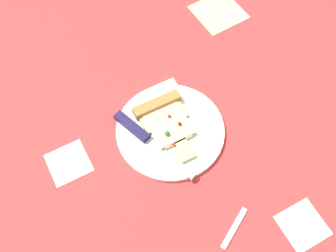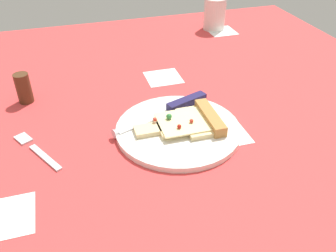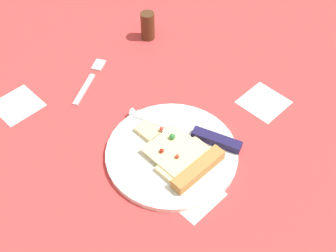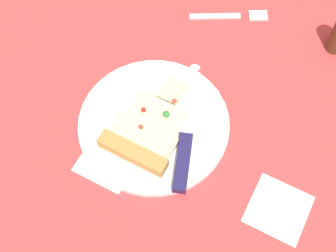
{
  "view_description": "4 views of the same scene",
  "coord_description": "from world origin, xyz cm",
  "px_view_note": "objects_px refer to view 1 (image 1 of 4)",
  "views": [
    {
      "loc": [
        -32.81,
        19.77,
        83.55
      ],
      "look_at": [
        6.34,
        -1.29,
        2.32
      ],
      "focal_mm": 42.26,
      "sensor_mm": 36.0,
      "label": 1
    },
    {
      "loc": [
        -14.01,
        -59.61,
        44.03
      ],
      "look_at": [
        3.51,
        -2.03,
        2.2
      ],
      "focal_mm": 38.71,
      "sensor_mm": 36.0,
      "label": 2
    },
    {
      "loc": [
        42.55,
        -39.17,
        69.11
      ],
      "look_at": [
        2.25,
        0.91,
        3.75
      ],
      "focal_mm": 47.27,
      "sensor_mm": 36.0,
      "label": 3
    },
    {
      "loc": [
        37.41,
        17.62,
        70.96
      ],
      "look_at": [
        5.85,
        1.11,
        2.37
      ],
      "focal_mm": 49.74,
      "sensor_mm": 36.0,
      "label": 4
    }
  ],
  "objects_px": {
    "plate": "(170,131)",
    "pizza_slice": "(165,119)",
    "knife": "(146,138)",
    "fork": "(226,242)",
    "napkin": "(219,12)"
  },
  "relations": [
    {
      "from": "knife",
      "to": "napkin",
      "type": "height_order",
      "value": "knife"
    },
    {
      "from": "knife",
      "to": "fork",
      "type": "height_order",
      "value": "knife"
    },
    {
      "from": "plate",
      "to": "pizza_slice",
      "type": "height_order",
      "value": "pizza_slice"
    },
    {
      "from": "knife",
      "to": "pizza_slice",
      "type": "bearing_deg",
      "value": -179.86
    },
    {
      "from": "pizza_slice",
      "to": "fork",
      "type": "xyz_separation_m",
      "value": [
        -0.31,
        0.02,
        -0.02
      ]
    },
    {
      "from": "fork",
      "to": "napkin",
      "type": "height_order",
      "value": "fork"
    },
    {
      "from": "pizza_slice",
      "to": "knife",
      "type": "relative_size",
      "value": 0.75
    },
    {
      "from": "plate",
      "to": "napkin",
      "type": "relative_size",
      "value": 1.99
    },
    {
      "from": "knife",
      "to": "fork",
      "type": "bearing_deg",
      "value": 78.14
    },
    {
      "from": "plate",
      "to": "knife",
      "type": "distance_m",
      "value": 0.06
    },
    {
      "from": "pizza_slice",
      "to": "knife",
      "type": "xyz_separation_m",
      "value": [
        -0.02,
        0.06,
        -0.0
      ]
    },
    {
      "from": "knife",
      "to": "fork",
      "type": "relative_size",
      "value": 1.63
    },
    {
      "from": "knife",
      "to": "napkin",
      "type": "bearing_deg",
      "value": -163.48
    },
    {
      "from": "knife",
      "to": "napkin",
      "type": "xyz_separation_m",
      "value": [
        0.27,
        -0.37,
        -0.02
      ]
    },
    {
      "from": "plate",
      "to": "knife",
      "type": "xyz_separation_m",
      "value": [
        0.0,
        0.06,
        0.01
      ]
    }
  ]
}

